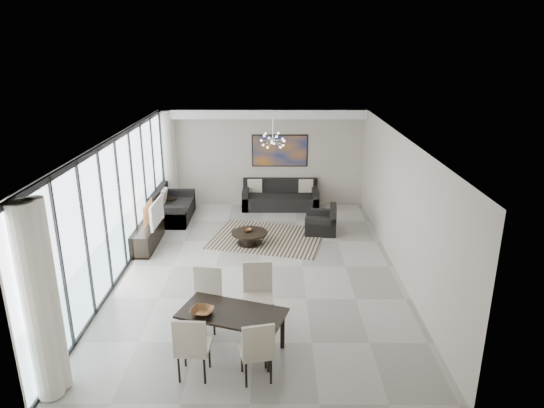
{
  "coord_description": "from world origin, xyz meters",
  "views": [
    {
      "loc": [
        0.33,
        -9.76,
        4.73
      ],
      "look_at": [
        0.28,
        0.64,
        1.25
      ],
      "focal_mm": 32.0,
      "sensor_mm": 36.0,
      "label": 1
    }
  ],
  "objects_px": {
    "coffee_table": "(250,237)",
    "sofa_main": "(280,198)",
    "tv_console": "(147,236)",
    "dining_table": "(232,317)",
    "television": "(152,213)"
  },
  "relations": [
    {
      "from": "tv_console",
      "to": "television",
      "type": "xyz_separation_m",
      "value": [
        0.16,
        0.06,
        0.57
      ]
    },
    {
      "from": "coffee_table",
      "to": "dining_table",
      "type": "relative_size",
      "value": 0.49
    },
    {
      "from": "television",
      "to": "tv_console",
      "type": "bearing_deg",
      "value": 111.39
    },
    {
      "from": "coffee_table",
      "to": "tv_console",
      "type": "bearing_deg",
      "value": -177.2
    },
    {
      "from": "sofa_main",
      "to": "television",
      "type": "xyz_separation_m",
      "value": [
        -3.12,
        -2.86,
        0.55
      ]
    },
    {
      "from": "coffee_table",
      "to": "dining_table",
      "type": "distance_m",
      "value": 4.36
    },
    {
      "from": "sofa_main",
      "to": "dining_table",
      "type": "relative_size",
      "value": 1.23
    },
    {
      "from": "tv_console",
      "to": "dining_table",
      "type": "xyz_separation_m",
      "value": [
        2.43,
        -4.22,
        0.34
      ]
    },
    {
      "from": "sofa_main",
      "to": "television",
      "type": "distance_m",
      "value": 4.27
    },
    {
      "from": "sofa_main",
      "to": "dining_table",
      "type": "height_order",
      "value": "sofa_main"
    },
    {
      "from": "tv_console",
      "to": "dining_table",
      "type": "distance_m",
      "value": 4.88
    },
    {
      "from": "sofa_main",
      "to": "tv_console",
      "type": "xyz_separation_m",
      "value": [
        -3.28,
        -2.92,
        -0.01
      ]
    },
    {
      "from": "sofa_main",
      "to": "television",
      "type": "height_order",
      "value": "television"
    },
    {
      "from": "coffee_table",
      "to": "television",
      "type": "bearing_deg",
      "value": -178.4
    },
    {
      "from": "coffee_table",
      "to": "sofa_main",
      "type": "bearing_deg",
      "value": 74.24
    }
  ]
}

